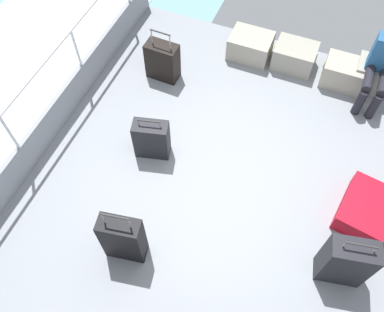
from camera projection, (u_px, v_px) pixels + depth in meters
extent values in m
cube|color=gray|center=(218.00, 181.00, 4.92)|extent=(4.40, 5.20, 0.06)
cube|color=gray|center=(57.00, 114.00, 5.14)|extent=(0.06, 5.20, 0.45)
cylinder|color=silver|center=(17.00, 144.00, 4.56)|extent=(0.04, 0.04, 1.00)
cylinder|color=silver|center=(80.00, 61.00, 5.25)|extent=(0.04, 0.04, 1.00)
cylinder|color=silver|center=(38.00, 70.00, 4.49)|extent=(0.04, 4.16, 0.04)
cube|color=#9E9989|center=(250.00, 46.00, 5.87)|extent=(0.59, 0.46, 0.35)
torus|color=tan|center=(231.00, 37.00, 5.87)|extent=(0.02, 0.12, 0.12)
torus|color=tan|center=(271.00, 48.00, 5.75)|extent=(0.02, 0.12, 0.12)
cube|color=gray|center=(294.00, 56.00, 5.76)|extent=(0.56, 0.44, 0.35)
torus|color=tan|center=(275.00, 47.00, 5.76)|extent=(0.02, 0.12, 0.12)
torus|color=tan|center=(316.00, 58.00, 5.64)|extent=(0.02, 0.12, 0.12)
cube|color=#9E9989|center=(346.00, 74.00, 5.57)|extent=(0.60, 0.41, 0.37)
torus|color=tan|center=(325.00, 64.00, 5.57)|extent=(0.02, 0.12, 0.12)
torus|color=tan|center=(371.00, 76.00, 5.45)|extent=(0.02, 0.12, 0.12)
cube|color=gray|center=(373.00, 75.00, 5.53)|extent=(0.50, 0.40, 0.40)
torus|color=tan|center=(356.00, 66.00, 5.52)|extent=(0.02, 0.12, 0.12)
cylinder|color=black|center=(383.00, 83.00, 5.14)|extent=(0.12, 0.40, 0.12)
cylinder|color=black|center=(374.00, 106.00, 5.24)|extent=(0.11, 0.11, 0.40)
cylinder|color=black|center=(369.00, 79.00, 5.17)|extent=(0.12, 0.40, 0.12)
cylinder|color=black|center=(359.00, 102.00, 5.28)|extent=(0.11, 0.11, 0.40)
cube|color=black|center=(123.00, 239.00, 4.12)|extent=(0.45, 0.27, 0.71)
cylinder|color=#A5A8AD|center=(103.00, 218.00, 3.75)|extent=(0.02, 0.02, 0.18)
cylinder|color=#A5A8AD|center=(129.00, 223.00, 3.73)|extent=(0.02, 0.02, 0.18)
cylinder|color=#2D2D2D|center=(115.00, 217.00, 3.66)|extent=(0.27, 0.07, 0.02)
cube|color=silver|center=(125.00, 225.00, 4.09)|extent=(0.05, 0.01, 0.08)
cube|color=black|center=(152.00, 139.00, 4.88)|extent=(0.46, 0.31, 0.54)
cylinder|color=#A5A8AD|center=(139.00, 122.00, 4.62)|extent=(0.02, 0.02, 0.08)
cylinder|color=#A5A8AD|center=(160.00, 125.00, 4.61)|extent=(0.02, 0.02, 0.08)
cylinder|color=#2D2D2D|center=(149.00, 121.00, 4.58)|extent=(0.27, 0.09, 0.02)
cube|color=green|center=(152.00, 123.00, 4.78)|extent=(0.05, 0.02, 0.08)
cube|color=black|center=(346.00, 262.00, 3.99)|extent=(0.49, 0.32, 0.72)
cylinder|color=#A5A8AD|center=(344.00, 244.00, 3.66)|extent=(0.02, 0.02, 0.10)
cylinder|color=#A5A8AD|center=(376.00, 250.00, 3.63)|extent=(0.02, 0.02, 0.10)
cylinder|color=#2D2D2D|center=(362.00, 245.00, 3.60)|extent=(0.29, 0.08, 0.02)
cube|color=silver|center=(351.00, 244.00, 3.91)|extent=(0.05, 0.02, 0.08)
cube|color=black|center=(163.00, 61.00, 5.57)|extent=(0.44, 0.25, 0.55)
cylinder|color=#A5A8AD|center=(152.00, 36.00, 5.27)|extent=(0.02, 0.02, 0.22)
cylinder|color=#A5A8AD|center=(170.00, 42.00, 5.21)|extent=(0.02, 0.02, 0.22)
cylinder|color=#2D2D2D|center=(160.00, 33.00, 5.15)|extent=(0.28, 0.03, 0.02)
cube|color=green|center=(166.00, 52.00, 5.57)|extent=(0.05, 0.01, 0.08)
cube|color=#B70C1E|center=(367.00, 210.00, 4.53)|extent=(0.66, 0.77, 0.25)
cube|color=silver|center=(379.00, 184.00, 4.64)|extent=(0.05, 0.01, 0.08)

